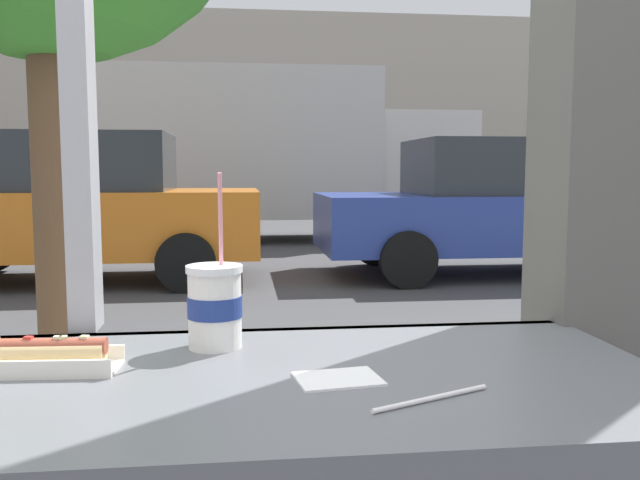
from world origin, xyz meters
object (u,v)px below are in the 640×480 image
at_px(soda_cup_left, 215,305).
at_px(hotdog_tray_near, 28,356).
at_px(parked_car_orange, 77,207).
at_px(box_truck, 274,151).
at_px(parked_car_blue, 501,206).

xyz_separation_m(soda_cup_left, hotdog_tray_near, (-0.28, -0.11, -0.05)).
relative_size(parked_car_orange, box_truck, 0.61).
bearing_deg(parked_car_blue, box_truck, 120.22).
height_order(parked_car_orange, box_truck, box_truck).
bearing_deg(box_truck, parked_car_blue, -59.78).
distance_m(parked_car_orange, parked_car_blue, 5.13).
distance_m(hotdog_tray_near, parked_car_orange, 7.23).
height_order(hotdog_tray_near, box_truck, box_truck).
relative_size(hotdog_tray_near, parked_car_blue, 0.06).
distance_m(parked_car_blue, box_truck, 5.24).
bearing_deg(parked_car_orange, parked_car_blue, 0.00).
height_order(parked_car_orange, parked_car_blue, parked_car_orange).
xyz_separation_m(parked_car_blue, box_truck, (-2.61, 4.47, 0.81)).
xyz_separation_m(hotdog_tray_near, parked_car_orange, (-1.56, 7.05, -0.15)).
relative_size(soda_cup_left, parked_car_orange, 0.07).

